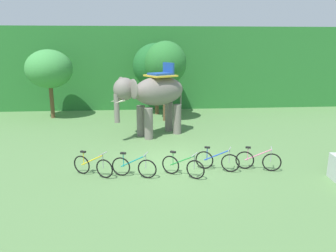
{
  "coord_description": "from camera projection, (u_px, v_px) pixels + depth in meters",
  "views": [
    {
      "loc": [
        -1.23,
        -12.54,
        4.69
      ],
      "look_at": [
        -0.1,
        1.0,
        1.3
      ],
      "focal_mm": 35.03,
      "sensor_mm": 36.0,
      "label": 1
    }
  ],
  "objects": [
    {
      "name": "ground_plane",
      "position": [
        172.0,
        163.0,
        13.36
      ],
      "size": [
        80.0,
        80.0,
        0.0
      ],
      "primitive_type": "plane",
      "color": "#567F47"
    },
    {
      "name": "foliage_hedge",
      "position": [
        156.0,
        66.0,
        26.53
      ],
      "size": [
        36.0,
        6.0,
        5.94
      ],
      "primitive_type": "cube",
      "color": "#28702D",
      "rests_on": "ground"
    },
    {
      "name": "tree_far_left",
      "position": [
        49.0,
        69.0,
        20.78
      ],
      "size": [
        2.93,
        2.93,
        4.4
      ],
      "color": "brown",
      "rests_on": "ground"
    },
    {
      "name": "tree_center",
      "position": [
        156.0,
        66.0,
        21.93
      ],
      "size": [
        3.18,
        3.18,
        4.8
      ],
      "color": "brown",
      "rests_on": "ground"
    },
    {
      "name": "tree_right",
      "position": [
        166.0,
        64.0,
        19.94
      ],
      "size": [
        2.54,
        2.54,
        4.91
      ],
      "color": "brown",
      "rests_on": "ground"
    },
    {
      "name": "elephant",
      "position": [
        154.0,
        94.0,
        16.83
      ],
      "size": [
        4.06,
        3.21,
        3.78
      ],
      "color": "slate",
      "rests_on": "ground"
    },
    {
      "name": "bike_yellow",
      "position": [
        93.0,
        166.0,
        11.94
      ],
      "size": [
        1.53,
        0.87,
        0.92
      ],
      "color": "black",
      "rests_on": "ground"
    },
    {
      "name": "bike_teal",
      "position": [
        134.0,
        167.0,
        11.84
      ],
      "size": [
        1.64,
        0.69,
        0.92
      ],
      "color": "black",
      "rests_on": "ground"
    },
    {
      "name": "bike_green",
      "position": [
        183.0,
        166.0,
        11.9
      ],
      "size": [
        1.47,
        0.96,
        0.92
      ],
      "color": "black",
      "rests_on": "ground"
    },
    {
      "name": "bike_blue",
      "position": [
        217.0,
        161.0,
        12.47
      ],
      "size": [
        1.58,
        0.81,
        0.92
      ],
      "color": "black",
      "rests_on": "ground"
    },
    {
      "name": "bike_pink",
      "position": [
        258.0,
        160.0,
        12.5
      ],
      "size": [
        1.64,
        0.69,
        0.92
      ],
      "color": "black",
      "rests_on": "ground"
    }
  ]
}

